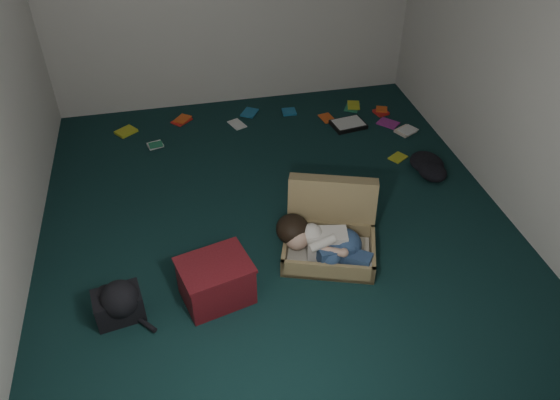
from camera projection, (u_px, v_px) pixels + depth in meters
name	position (u px, v px, depth m)	size (l,w,h in m)	color
floor	(276.00, 221.00, 4.76)	(4.50, 4.50, 0.00)	#0E2929
wall_front	(390.00, 331.00, 2.23)	(4.50, 4.50, 0.00)	silver
wall_right	(524.00, 60.00, 4.28)	(4.50, 4.50, 0.00)	silver
suitcase	(330.00, 231.00, 4.42)	(0.91, 0.90, 0.53)	#9F8858
person	(323.00, 242.00, 4.25)	(0.72, 0.55, 0.33)	silver
maroon_bin	(216.00, 281.00, 3.97)	(0.59, 0.51, 0.35)	#5B1218
backpack	(118.00, 304.00, 3.86)	(0.41, 0.33, 0.25)	black
clothing_pile	(438.00, 163.00, 5.32)	(0.45, 0.37, 0.14)	black
paper_tray	(348.00, 124.00, 5.99)	(0.39, 0.32, 0.05)	black
book_scatter	(291.00, 124.00, 6.02)	(3.13, 1.44, 0.02)	gold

